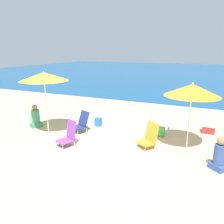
{
  "coord_description": "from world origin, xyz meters",
  "views": [
    {
      "loc": [
        2.38,
        -5.64,
        2.93
      ],
      "look_at": [
        -0.36,
        0.56,
        1.0
      ],
      "focal_mm": 35.0,
      "sensor_mm": 36.0,
      "label": 1
    }
  ],
  "objects_px": {
    "person_seated_far": "(220,156)",
    "beach_umbrella_orange": "(192,90)",
    "beach_umbrella_yellow": "(44,77)",
    "beach_chair_purple": "(69,135)",
    "backpack_blue": "(98,122)",
    "cooler_box": "(208,129)",
    "beach_chair_orange": "(149,136)",
    "person_seated_near": "(36,118)",
    "backpack_green": "(161,132)",
    "beach_chair_navy": "(82,122)",
    "water_bottle": "(169,127)"
  },
  "relations": [
    {
      "from": "beach_chair_orange",
      "to": "cooler_box",
      "type": "height_order",
      "value": "beach_chair_orange"
    },
    {
      "from": "beach_chair_purple",
      "to": "beach_chair_navy",
      "type": "height_order",
      "value": "beach_chair_purple"
    },
    {
      "from": "beach_umbrella_orange",
      "to": "backpack_blue",
      "type": "bearing_deg",
      "value": 167.25
    },
    {
      "from": "beach_chair_navy",
      "to": "backpack_blue",
      "type": "xyz_separation_m",
      "value": [
        0.24,
        0.86,
        -0.21
      ]
    },
    {
      "from": "beach_umbrella_yellow",
      "to": "backpack_green",
      "type": "bearing_deg",
      "value": 20.93
    },
    {
      "from": "backpack_blue",
      "to": "cooler_box",
      "type": "bearing_deg",
      "value": 12.96
    },
    {
      "from": "beach_umbrella_yellow",
      "to": "beach_chair_purple",
      "type": "relative_size",
      "value": 2.78
    },
    {
      "from": "beach_umbrella_orange",
      "to": "beach_umbrella_yellow",
      "type": "height_order",
      "value": "beach_umbrella_yellow"
    },
    {
      "from": "beach_umbrella_yellow",
      "to": "beach_chair_navy",
      "type": "distance_m",
      "value": 2.07
    },
    {
      "from": "beach_chair_navy",
      "to": "cooler_box",
      "type": "height_order",
      "value": "beach_chair_navy"
    },
    {
      "from": "beach_chair_purple",
      "to": "person_seated_far",
      "type": "xyz_separation_m",
      "value": [
        4.32,
        0.31,
        0.01
      ]
    },
    {
      "from": "person_seated_far",
      "to": "beach_chair_purple",
      "type": "bearing_deg",
      "value": 132.23
    },
    {
      "from": "water_bottle",
      "to": "beach_umbrella_yellow",
      "type": "bearing_deg",
      "value": -150.95
    },
    {
      "from": "beach_chair_orange",
      "to": "cooler_box",
      "type": "xyz_separation_m",
      "value": [
        1.68,
        2.07,
        -0.19
      ]
    },
    {
      "from": "beach_chair_purple",
      "to": "backpack_green",
      "type": "relative_size",
      "value": 2.44
    },
    {
      "from": "beach_chair_orange",
      "to": "water_bottle",
      "type": "height_order",
      "value": "beach_chair_orange"
    },
    {
      "from": "beach_umbrella_yellow",
      "to": "beach_chair_navy",
      "type": "height_order",
      "value": "beach_umbrella_yellow"
    },
    {
      "from": "backpack_blue",
      "to": "cooler_box",
      "type": "xyz_separation_m",
      "value": [
        4.05,
        0.93,
        0.01
      ]
    },
    {
      "from": "beach_umbrella_yellow",
      "to": "backpack_blue",
      "type": "relative_size",
      "value": 6.89
    },
    {
      "from": "beach_umbrella_orange",
      "to": "person_seated_far",
      "type": "distance_m",
      "value": 1.94
    },
    {
      "from": "beach_umbrella_orange",
      "to": "person_seated_near",
      "type": "distance_m",
      "value": 5.85
    },
    {
      "from": "backpack_blue",
      "to": "beach_umbrella_orange",
      "type": "bearing_deg",
      "value": -12.75
    },
    {
      "from": "beach_umbrella_orange",
      "to": "water_bottle",
      "type": "distance_m",
      "value": 2.37
    },
    {
      "from": "beach_chair_orange",
      "to": "water_bottle",
      "type": "distance_m",
      "value": 1.83
    },
    {
      "from": "beach_chair_orange",
      "to": "beach_chair_purple",
      "type": "bearing_deg",
      "value": -122.96
    },
    {
      "from": "backpack_blue",
      "to": "cooler_box",
      "type": "distance_m",
      "value": 4.16
    },
    {
      "from": "backpack_blue",
      "to": "beach_chair_purple",
      "type": "bearing_deg",
      "value": -89.98
    },
    {
      "from": "backpack_blue",
      "to": "cooler_box",
      "type": "relative_size",
      "value": 0.74
    },
    {
      "from": "backpack_green",
      "to": "cooler_box",
      "type": "height_order",
      "value": "backpack_green"
    },
    {
      "from": "beach_chair_navy",
      "to": "beach_chair_orange",
      "type": "bearing_deg",
      "value": 16.68
    },
    {
      "from": "beach_chair_navy",
      "to": "backpack_blue",
      "type": "bearing_deg",
      "value": 97.15
    },
    {
      "from": "beach_chair_purple",
      "to": "person_seated_far",
      "type": "height_order",
      "value": "person_seated_far"
    },
    {
      "from": "beach_umbrella_orange",
      "to": "person_seated_far",
      "type": "xyz_separation_m",
      "value": [
        0.86,
        -0.94,
        -1.46
      ]
    },
    {
      "from": "cooler_box",
      "to": "backpack_green",
      "type": "bearing_deg",
      "value": -146.35
    },
    {
      "from": "beach_umbrella_yellow",
      "to": "cooler_box",
      "type": "height_order",
      "value": "beach_umbrella_yellow"
    },
    {
      "from": "person_seated_far",
      "to": "beach_umbrella_orange",
      "type": "bearing_deg",
      "value": 80.59
    },
    {
      "from": "water_bottle",
      "to": "cooler_box",
      "type": "distance_m",
      "value": 1.41
    },
    {
      "from": "beach_chair_navy",
      "to": "beach_umbrella_orange",
      "type": "bearing_deg",
      "value": 23.94
    },
    {
      "from": "beach_umbrella_yellow",
      "to": "beach_chair_purple",
      "type": "bearing_deg",
      "value": -22.48
    },
    {
      "from": "beach_umbrella_yellow",
      "to": "cooler_box",
      "type": "distance_m",
      "value": 6.12
    },
    {
      "from": "backpack_green",
      "to": "cooler_box",
      "type": "distance_m",
      "value": 1.84
    },
    {
      "from": "beach_chair_purple",
      "to": "person_seated_far",
      "type": "distance_m",
      "value": 4.33
    },
    {
      "from": "beach_umbrella_orange",
      "to": "beach_chair_navy",
      "type": "bearing_deg",
      "value": -178.85
    },
    {
      "from": "beach_chair_purple",
      "to": "person_seated_near",
      "type": "height_order",
      "value": "person_seated_near"
    },
    {
      "from": "beach_umbrella_orange",
      "to": "cooler_box",
      "type": "bearing_deg",
      "value": 71.08
    },
    {
      "from": "backpack_blue",
      "to": "person_seated_near",
      "type": "bearing_deg",
      "value": -153.45
    },
    {
      "from": "person_seated_far",
      "to": "cooler_box",
      "type": "xyz_separation_m",
      "value": [
        -0.27,
        2.66,
        -0.21
      ]
    },
    {
      "from": "beach_chair_purple",
      "to": "person_seated_far",
      "type": "relative_size",
      "value": 0.92
    },
    {
      "from": "beach_umbrella_yellow",
      "to": "water_bottle",
      "type": "relative_size",
      "value": 8.05
    },
    {
      "from": "beach_chair_navy",
      "to": "backpack_green",
      "type": "xyz_separation_m",
      "value": [
        2.76,
        0.77,
        -0.21
      ]
    }
  ]
}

